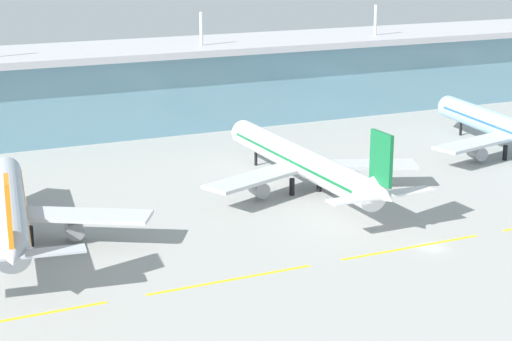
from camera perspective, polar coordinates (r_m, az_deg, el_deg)
ground_plane at (r=152.31m, az=11.54°, el=-5.03°), size 600.00×600.00×0.00m
terminal_building at (r=245.68m, az=-4.06°, el=5.84°), size 288.00×34.00×31.63m
airliner_near_middle at (r=154.41m, az=-16.02°, el=-2.51°), size 48.28×59.54×18.90m
airliner_center at (r=179.47m, az=3.10°, el=0.58°), size 48.80×68.01×18.90m
taxiway_stripe_west at (r=127.68m, az=-15.97°, el=-9.46°), size 28.00×0.70×0.04m
taxiway_stripe_mid_west at (r=136.11m, az=-1.63°, el=-7.23°), size 28.00×0.70×0.04m
taxiway_stripe_centre at (r=151.85m, az=10.26°, el=-5.02°), size 28.00×0.70×0.04m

